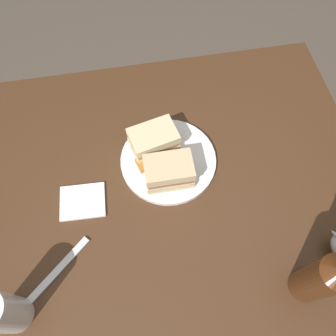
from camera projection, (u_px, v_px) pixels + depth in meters
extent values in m
plane|color=#4C4238|center=(168.00, 252.00, 1.53)|extent=(6.00, 6.00, 0.00)
cube|color=#422816|center=(168.00, 228.00, 1.19)|extent=(1.05, 0.84, 0.76)
cylinder|color=white|center=(168.00, 160.00, 0.87)|extent=(0.25, 0.25, 0.01)
cube|color=beige|center=(154.00, 144.00, 0.87)|extent=(0.13, 0.10, 0.02)
cube|color=#B27A4C|center=(154.00, 140.00, 0.85)|extent=(0.12, 0.10, 0.02)
cube|color=beige|center=(153.00, 136.00, 0.83)|extent=(0.13, 0.10, 0.02)
cube|color=#CCB284|center=(169.00, 175.00, 0.83)|extent=(0.12, 0.08, 0.03)
cube|color=#8C5B3D|center=(169.00, 172.00, 0.81)|extent=(0.11, 0.07, 0.02)
cube|color=#CCB284|center=(169.00, 167.00, 0.79)|extent=(0.12, 0.08, 0.03)
cube|color=#B77F33|center=(150.00, 157.00, 0.86)|extent=(0.04, 0.03, 0.02)
cube|color=#B77F33|center=(149.00, 163.00, 0.85)|extent=(0.06, 0.04, 0.02)
cube|color=#AD702D|center=(157.00, 161.00, 0.85)|extent=(0.02, 0.05, 0.02)
cube|color=#AD702D|center=(142.00, 165.00, 0.85)|extent=(0.03, 0.04, 0.02)
cube|color=#AD702D|center=(154.00, 166.00, 0.84)|extent=(0.05, 0.03, 0.02)
cylinder|color=white|center=(2.00, 313.00, 0.64)|extent=(0.07, 0.07, 0.15)
cylinder|color=#C67014|center=(12.00, 314.00, 0.69)|extent=(0.06, 0.06, 0.05)
cone|color=#B7B7BC|center=(336.00, 235.00, 0.74)|extent=(0.04, 0.04, 0.02)
cylinder|color=#47230F|center=(319.00, 280.00, 0.66)|extent=(0.07, 0.07, 0.17)
cube|color=white|center=(83.00, 201.00, 0.82)|extent=(0.11, 0.10, 0.01)
cube|color=silver|center=(59.00, 269.00, 0.75)|extent=(0.15, 0.13, 0.01)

